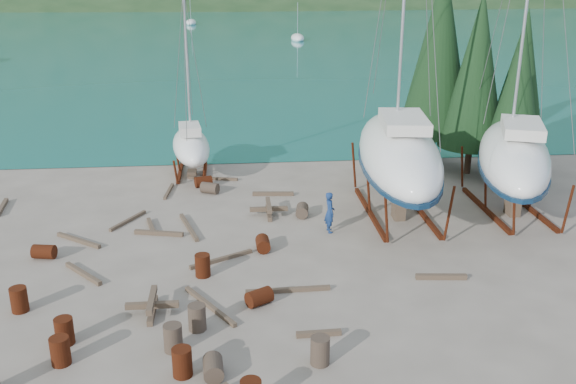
{
  "coord_description": "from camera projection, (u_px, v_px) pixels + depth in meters",
  "views": [
    {
      "loc": [
        -0.83,
        -21.66,
        11.19
      ],
      "look_at": [
        1.44,
        3.0,
        2.39
      ],
      "focal_mm": 40.0,
      "sensor_mm": 36.0,
      "label": 1
    }
  ],
  "objects": [
    {
      "name": "drum_14",
      "position": [
        203.0,
        265.0,
        24.28
      ],
      "size": [
        0.58,
        0.58,
        0.88
      ],
      "primitive_type": "cylinder",
      "color": "#501C0D",
      "rests_on": "ground"
    },
    {
      "name": "timber_4",
      "position": [
        151.0,
        226.0,
        28.84
      ],
      "size": [
        0.6,
        1.77,
        0.17
      ],
      "primitive_type": "cube",
      "rotation": [
        0.0,
        0.0,
        0.25
      ],
      "color": "brown",
      "rests_on": "ground"
    },
    {
      "name": "cypress_back_left",
      "position": [
        439.0,
        50.0,
        36.0
      ],
      "size": [
        4.14,
        4.14,
        11.5
      ],
      "color": "black",
      "rests_on": "ground"
    },
    {
      "name": "timber_3",
      "position": [
        210.0,
        306.0,
        22.13
      ],
      "size": [
        1.85,
        2.82,
        0.15
      ],
      "primitive_type": "cube",
      "rotation": [
        0.0,
        0.0,
        0.56
      ],
      "color": "brown",
      "rests_on": "ground"
    },
    {
      "name": "drum_9",
      "position": [
        210.0,
        188.0,
        33.15
      ],
      "size": [
        1.04,
        0.89,
        0.58
      ],
      "primitive_type": "cylinder",
      "rotation": [
        1.57,
        0.0,
        1.14
      ],
      "color": "#2D2823",
      "rests_on": "ground"
    },
    {
      "name": "drum_13",
      "position": [
        60.0,
        351.0,
        18.91
      ],
      "size": [
        0.58,
        0.58,
        0.88
      ],
      "primitive_type": "cylinder",
      "color": "#501C0D",
      "rests_on": "ground"
    },
    {
      "name": "ground",
      "position": [
        257.0,
        279.0,
        24.15
      ],
      "size": [
        600.0,
        600.0,
        0.0
      ],
      "primitive_type": "plane",
      "color": "#6B6054",
      "rests_on": "ground"
    },
    {
      "name": "drum_17",
      "position": [
        320.0,
        351.0,
        18.92
      ],
      "size": [
        0.58,
        0.58,
        0.88
      ],
      "primitive_type": "cylinder",
      "color": "#2D2823",
      "rests_on": "ground"
    },
    {
      "name": "drum_10",
      "position": [
        64.0,
        331.0,
        19.93
      ],
      "size": [
        0.58,
        0.58,
        0.88
      ],
      "primitive_type": "cylinder",
      "color": "#501C0D",
      "rests_on": "ground"
    },
    {
      "name": "large_sailboat_far",
      "position": [
        514.0,
        156.0,
        29.98
      ],
      "size": [
        6.51,
        11.11,
        16.91
      ],
      "rotation": [
        0.0,
        0.0,
        -0.34
      ],
      "color": "white",
      "rests_on": "ground"
    },
    {
      "name": "timber_5",
      "position": [
        288.0,
        290.0,
        23.2
      ],
      "size": [
        3.09,
        0.26,
        0.16
      ],
      "primitive_type": "cube",
      "rotation": [
        0.0,
        0.0,
        1.6
      ],
      "color": "brown",
      "rests_on": "ground"
    },
    {
      "name": "timber_pile_fore",
      "position": [
        152.0,
        305.0,
        21.73
      ],
      "size": [
        1.8,
        1.8,
        0.6
      ],
      "color": "brown",
      "rests_on": "ground"
    },
    {
      "name": "drum_1",
      "position": [
        213.0,
        368.0,
        18.37
      ],
      "size": [
        0.64,
        0.92,
        0.58
      ],
      "primitive_type": "cylinder",
      "rotation": [
        1.57,
        0.0,
        3.21
      ],
      "color": "#2D2823",
      "rests_on": "ground"
    },
    {
      "name": "small_sailboat_shore",
      "position": [
        191.0,
        146.0,
        35.72
      ],
      "size": [
        2.78,
        6.53,
        10.13
      ],
      "rotation": [
        0.0,
        0.0,
        0.13
      ],
      "color": "white",
      "rests_on": "ground"
    },
    {
      "name": "timber_12",
      "position": [
        83.0,
        274.0,
        24.42
      ],
      "size": [
        1.73,
        1.94,
        0.17
      ],
      "primitive_type": "cube",
      "rotation": [
        0.0,
        0.0,
        0.72
      ],
      "color": "brown",
      "rests_on": "ground"
    },
    {
      "name": "large_sailboat_near",
      "position": [
        399.0,
        153.0,
        29.49
      ],
      "size": [
        4.92,
        12.27,
        18.8
      ],
      "rotation": [
        0.0,
        0.0,
        -0.12
      ],
      "color": "white",
      "rests_on": "ground"
    },
    {
      "name": "drum_3",
      "position": [
        182.0,
        362.0,
        18.37
      ],
      "size": [
        0.58,
        0.58,
        0.88
      ],
      "primitive_type": "cylinder",
      "color": "#501C0D",
      "rests_on": "ground"
    },
    {
      "name": "drum_2",
      "position": [
        44.0,
        252.0,
        25.79
      ],
      "size": [
        0.97,
        0.73,
        0.58
      ],
      "primitive_type": "cylinder",
      "rotation": [
        1.57,
        0.0,
        1.38
      ],
      "color": "#501C0D",
      "rests_on": "ground"
    },
    {
      "name": "timber_9",
      "position": [
        213.0,
        178.0,
        35.31
      ],
      "size": [
        2.73,
        0.72,
        0.15
      ],
      "primitive_type": "cube",
      "rotation": [
        0.0,
        0.0,
        1.36
      ],
      "color": "brown",
      "rests_on": "ground"
    },
    {
      "name": "timber_2",
      "position": [
        2.0,
        207.0,
        31.07
      ],
      "size": [
        0.45,
        2.2,
        0.19
      ],
      "primitive_type": "cube",
      "rotation": [
        0.0,
        0.0,
        0.12
      ],
      "color": "brown",
      "rests_on": "ground"
    },
    {
      "name": "timber_15",
      "position": [
        128.0,
        221.0,
        29.49
      ],
      "size": [
        1.4,
        2.26,
        0.15
      ],
      "primitive_type": "cube",
      "rotation": [
        0.0,
        0.0,
        2.61
      ],
      "color": "brown",
      "rests_on": "ground"
    },
    {
      "name": "timber_6",
      "position": [
        273.0,
        194.0,
        32.9
      ],
      "size": [
        2.12,
        0.38,
        0.19
      ],
      "primitive_type": "cube",
      "rotation": [
        0.0,
        0.0,
        1.48
      ],
      "color": "brown",
      "rests_on": "ground"
    },
    {
      "name": "cypress_near_right",
      "position": [
        477.0,
        71.0,
        34.54
      ],
      "size": [
        3.6,
        3.6,
        10.0
      ],
      "color": "black",
      "rests_on": "ground"
    },
    {
      "name": "moored_boat_far",
      "position": [
        191.0,
        23.0,
        126.54
      ],
      "size": [
        2.0,
        5.0,
        6.05
      ],
      "color": "white",
      "rests_on": "ground"
    },
    {
      "name": "timber_8",
      "position": [
        159.0,
        233.0,
        28.07
      ],
      "size": [
        2.18,
        0.71,
        0.19
      ],
      "primitive_type": "cube",
      "rotation": [
        0.0,
        0.0,
        1.33
      ],
      "color": "brown",
      "rests_on": "ground"
    },
    {
      "name": "moored_boat_mid",
      "position": [
        298.0,
        38.0,
        99.94
      ],
      "size": [
        2.0,
        5.0,
        6.05
      ],
      "color": "white",
      "rests_on": "ground"
    },
    {
      "name": "worker",
      "position": [
        330.0,
        212.0,
        28.17
      ],
      "size": [
        0.52,
        0.72,
        1.85
      ],
      "primitive_type": "imported",
      "rotation": [
        0.0,
        0.0,
        1.69
      ],
      "color": "navy",
      "rests_on": "ground"
    },
    {
      "name": "timber_11",
      "position": [
        221.0,
        259.0,
        25.64
      ],
      "size": [
        2.51,
        1.49,
        0.15
      ],
      "primitive_type": "cube",
      "rotation": [
        0.0,
        0.0,
        2.08
      ],
      "color": "brown",
      "rests_on": "ground"
    },
    {
      "name": "drum_6",
      "position": [
        263.0,
        244.0,
        26.53
      ],
      "size": [
        0.6,
        0.89,
        0.58
      ],
      "primitive_type": "cylinder",
      "rotation": [
        1.57,
        0.0,
        0.02
      ],
      "color": "#501C0D",
      "rests_on": "ground"
    },
    {
      "name": "timber_7",
      "position": [
        319.0,
        333.0,
        20.45
      ],
      "size": [
        1.46,
        0.22,
        0.17
      ],
      "primitive_type": "cube",
      "rotation": [
        0.0,
        0.0,
        1.6
      ],
      "color": "brown",
      "rests_on": "ground"
    },
    {
      "name": "timber_pile_aft",
      "position": [
        269.0,
        209.0,
        30.27
      ],
      "size": [
        1.8,
        1.8,
        0.6
      ],
      "color": "brown",
      "rests_on": "ground"
    },
    {
      "name": "drum_5",
      "position": [
        173.0,
        338.0,
        19.56
      ],
      "size": [
        0.58,
        0.58,
        0.88
      ],
      "primitive_type": "cylinder",
      "color": "#2D2823",
      "rests_on": "ground"
    },
    {
      "name": "timber_10",
      "position": [
        189.0,
        227.0,
        28.75
      ],
      "size": [
        1.02,
        3.04,
        0.16
      ],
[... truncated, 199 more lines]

